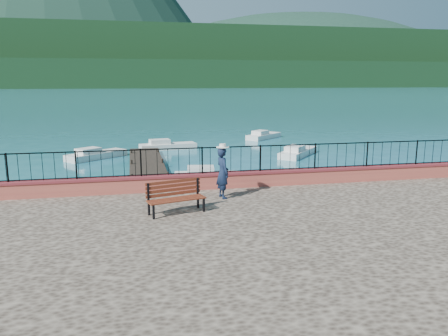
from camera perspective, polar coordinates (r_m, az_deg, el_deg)
name	(u,v)px	position (r m, az deg, el deg)	size (l,w,h in m)	color
ground	(233,258)	(13.13, 1.15, -11.63)	(2000.00, 2000.00, 0.00)	#19596B
parapet	(210,181)	(16.13, -1.79, -1.68)	(28.00, 0.46, 0.58)	#B25240
railing	(210,160)	(15.97, -1.80, 1.00)	(27.00, 0.05, 0.95)	black
dock	(148,173)	(24.30, -9.88, -0.61)	(2.00, 16.00, 0.30)	#2D231C
far_forest	(134,74)	(311.81, -11.63, 11.88)	(900.00, 60.00, 18.00)	black
foothills	(133,59)	(372.16, -11.79, 13.77)	(900.00, 120.00, 44.00)	black
companion_hill	(297,84)	(613.65, 9.58, 10.77)	(448.00, 384.00, 180.00)	#142D23
park_bench	(176,204)	(13.23, -6.27, -4.65)	(1.84, 1.02, 0.97)	black
person	(223,173)	(14.72, -0.18, -0.64)	(0.63, 0.42, 1.74)	#111C34
hat	(223,146)	(14.56, -0.18, 2.94)	(0.44, 0.44, 0.12)	white
boat_0	(57,189)	(20.64, -20.96, -2.64)	(3.53, 1.30, 0.80)	silver
boat_1	(212,174)	(22.54, -1.57, -0.74)	(3.89, 1.30, 0.80)	silver
boat_2	(298,150)	(30.64, 9.66, 2.34)	(4.36, 1.30, 0.80)	silver
boat_3	(96,153)	(30.33, -16.32, 1.95)	(4.16, 1.30, 0.80)	silver
boat_4	(168,144)	(33.36, -7.33, 3.14)	(4.21, 1.30, 0.80)	silver
boat_5	(264,134)	(39.33, 5.23, 4.44)	(3.99, 1.30, 0.80)	silver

